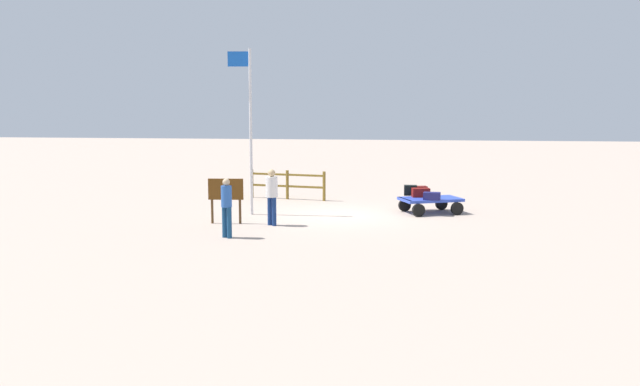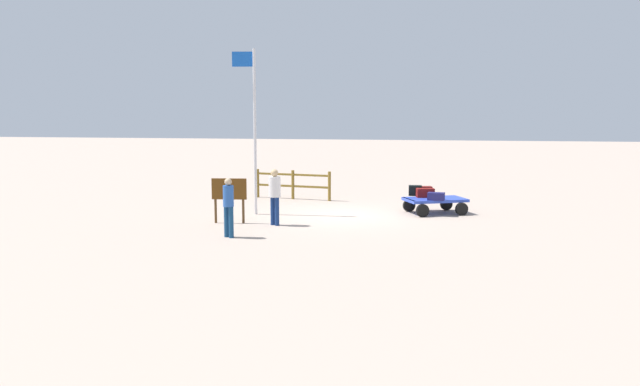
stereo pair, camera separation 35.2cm
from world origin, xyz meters
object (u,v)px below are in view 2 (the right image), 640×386
Objects in this scene: suitcase_maroon at (436,196)px; flagpole at (253,121)px; worker_trailing at (228,204)px; suitcase_grey at (415,191)px; suitcase_navy at (425,193)px; suitcase_dark at (424,191)px; signboard at (229,193)px; luggage_cart at (434,202)px; worker_lead at (275,192)px.

suitcase_maroon is 6.78m from flagpole.
flagpole reaches higher than worker_trailing.
suitcase_grey reaches higher than suitcase_navy.
suitcase_dark is 0.42× the size of signboard.
suitcase_grey reaches higher than suitcase_maroon.
worker_lead is at bearing 33.63° from luggage_cart.
flagpole is at bearing 6.96° from suitcase_maroon.
luggage_cart is 5.95m from worker_lead.
flagpole is 2.95m from signboard.
suitcase_navy is at bearing -30.83° from luggage_cart.
signboard is at bearing -4.61° from worker_lead.
worker_lead is at bearing -110.44° from worker_trailing.
worker_trailing is (5.35, 6.09, 0.25)m from suitcase_dark.
signboard reaches higher than suitcase_grey.
luggage_cart is 0.47m from suitcase_navy.
flagpole reaches higher than luggage_cart.
luggage_cart is at bearing 119.25° from suitcase_dark.
suitcase_maroon is at bearing 96.48° from luggage_cart.
worker_trailing is (5.03, 6.04, 0.24)m from suitcase_grey.
suitcase_maroon is at bearing 123.83° from suitcase_grey.
suitcase_maroon reaches higher than luggage_cart.
signboard reaches higher than suitcase_maroon.
signboard is (6.07, 3.82, 0.27)m from suitcase_dark.
suitcase_maroon is 0.79m from suitcase_navy.
suitcase_dark is at bearing -161.56° from flagpole.
suitcase_grey is at bearing -137.38° from worker_lead.
flagpole is at bearing -83.71° from worker_trailing.
flagpole is 3.94× the size of signboard.
worker_lead is at bearing 175.39° from signboard.
signboard is (0.73, -2.27, 0.02)m from worker_trailing.
worker_lead is at bearing 37.00° from suitcase_navy.
flagpole reaches higher than suitcase_navy.
suitcase_grey is at bearing 9.71° from suitcase_dark.
suitcase_navy reaches higher than suitcase_maroon.
suitcase_grey is at bearing -48.88° from suitcase_navy.
flagpole reaches higher than signboard.
suitcase_dark is 0.34× the size of worker_lead.
worker_trailing is 2.38m from signboard.
suitcase_navy is 5.77m from worker_lead.
suitcase_dark is at bearing -60.75° from luggage_cart.
suitcase_grey is at bearing -146.79° from signboard.
suitcase_grey is (0.75, -1.12, 0.05)m from suitcase_maroon.
worker_lead reaches higher than suitcase_navy.
suitcase_grey is 0.28× the size of worker_trailing.
worker_lead is (4.23, 3.89, 0.34)m from suitcase_grey.
flagpole is at bearing 18.44° from suitcase_dark.
suitcase_dark is at bearing -139.04° from worker_lead.
suitcase_navy is 0.40× the size of worker_trailing.
suitcase_dark is at bearing -170.29° from suitcase_grey.
flagpole is (1.26, -2.01, 2.17)m from worker_lead.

